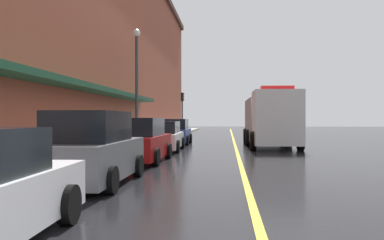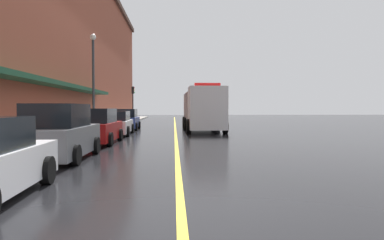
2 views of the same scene
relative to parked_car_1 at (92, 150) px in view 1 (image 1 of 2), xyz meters
name	(u,v)px [view 1 (image 1 of 2)]	position (x,y,z in m)	size (l,w,h in m)	color
ground_plane	(234,142)	(3.96, 19.05, -0.87)	(112.00, 112.00, 0.00)	black
sidewalk_left	(149,140)	(-2.24, 19.05, -0.79)	(2.40, 70.00, 0.15)	#9E9B93
lane_center_stripe	(234,142)	(3.96, 19.05, -0.86)	(0.16, 70.00, 0.01)	gold
brick_building_left	(47,34)	(-9.62, 18.04, 6.93)	(13.52, 64.00, 15.58)	brown
parked_car_1	(92,150)	(0.00, 0.00, 0.00)	(2.01, 4.40, 1.88)	#595B60
parked_car_2	(139,141)	(0.06, 5.33, -0.07)	(2.08, 4.41, 1.71)	maroon
parked_car_3	(163,137)	(0.11, 10.81, -0.14)	(2.09, 4.94, 1.54)	silver
parked_car_4	(175,132)	(0.04, 16.13, -0.09)	(2.06, 4.28, 1.66)	navy
box_truck	(270,120)	(6.02, 14.48, 0.75)	(2.90, 8.73, 3.40)	silver
parking_meter_0	(134,131)	(-1.39, 10.48, 0.19)	(0.14, 0.18, 1.33)	#4C4C51
parking_meter_2	(122,132)	(-1.39, 8.26, 0.19)	(0.14, 0.18, 1.33)	#4C4C51
street_lamp_left	(137,74)	(-1.99, 13.81, 3.53)	(0.44, 0.44, 6.94)	#33383D
traffic_light_near	(182,105)	(-1.33, 32.63, 2.29)	(0.38, 0.36, 4.30)	#232326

